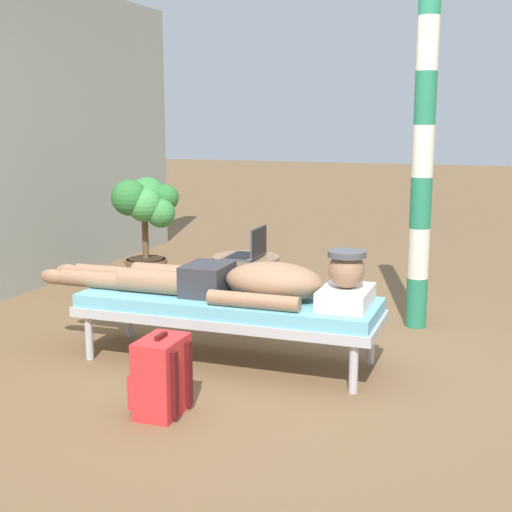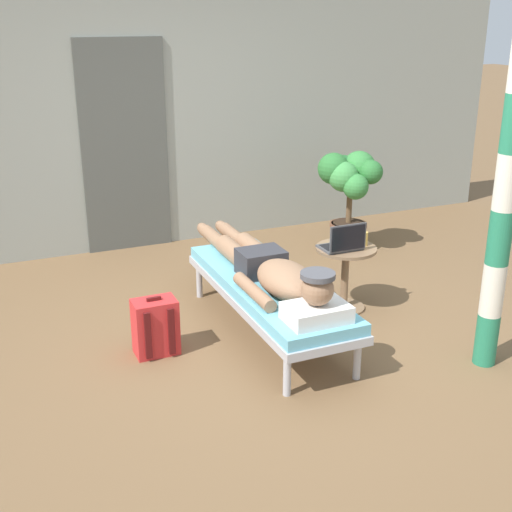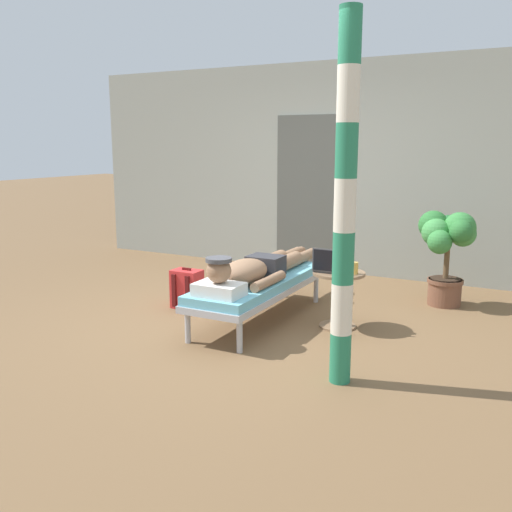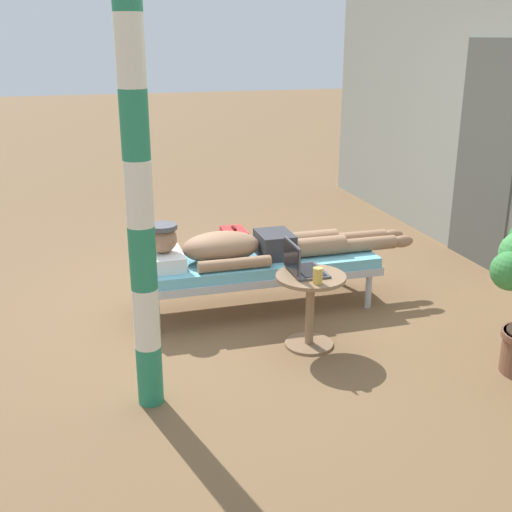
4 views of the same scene
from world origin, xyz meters
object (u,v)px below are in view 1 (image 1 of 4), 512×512
at_px(lounge_chair, 228,308).
at_px(porch_post, 423,151).
at_px(potted_plant, 145,216).
at_px(person_reclining, 238,281).
at_px(side_table, 246,279).
at_px(drink_glass, 255,245).
at_px(backpack, 161,377).
at_px(laptop, 250,250).

xyz_separation_m(lounge_chair, porch_post, (1.17, -1.00, 0.92)).
bearing_deg(lounge_chair, potted_plant, 42.59).
xyz_separation_m(person_reclining, side_table, (0.74, 0.22, -0.16)).
bearing_deg(side_table, porch_post, -69.83).
distance_m(drink_glass, porch_post, 1.37).
relative_size(drink_glass, porch_post, 0.04).
bearing_deg(backpack, potted_plant, 29.77).
bearing_deg(backpack, laptop, 2.82).
bearing_deg(person_reclining, side_table, 16.53).
relative_size(drink_glass, potted_plant, 0.11).
xyz_separation_m(person_reclining, porch_post, (1.17, -0.94, 0.75)).
bearing_deg(backpack, porch_post, -27.12).
bearing_deg(drink_glass, porch_post, -76.48).
distance_m(lounge_chair, potted_plant, 2.05).
distance_m(person_reclining, laptop, 0.70).
relative_size(side_table, laptop, 1.69).
height_order(laptop, drink_glass, laptop).
relative_size(laptop, backpack, 0.73).
distance_m(lounge_chair, drink_glass, 0.93).
xyz_separation_m(laptop, backpack, (-1.53, -0.08, -0.39)).
bearing_deg(drink_glass, side_table, 175.73).
height_order(laptop, porch_post, porch_post).
xyz_separation_m(drink_glass, porch_post, (0.28, -1.15, 0.69)).
bearing_deg(laptop, person_reclining, -166.10).
relative_size(laptop, potted_plant, 0.31).
bearing_deg(porch_post, potted_plant, 82.24).
relative_size(backpack, potted_plant, 0.43).
distance_m(potted_plant, porch_post, 2.47).
distance_m(lounge_chair, side_table, 0.76).
distance_m(side_table, porch_post, 1.53).
bearing_deg(side_table, laptop, -139.48).
bearing_deg(drink_glass, laptop, -169.20).
height_order(lounge_chair, porch_post, porch_post).
xyz_separation_m(side_table, potted_plant, (0.75, 1.21, 0.31)).
distance_m(person_reclining, porch_post, 1.67).
bearing_deg(drink_glass, potted_plant, 63.90).
relative_size(laptop, porch_post, 0.12).
relative_size(lounge_chair, laptop, 6.06).
xyz_separation_m(potted_plant, porch_post, (-0.32, -2.37, 0.60)).
height_order(side_table, potted_plant, potted_plant).
relative_size(person_reclining, drink_glass, 20.12).
height_order(drink_glass, backpack, drink_glass).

